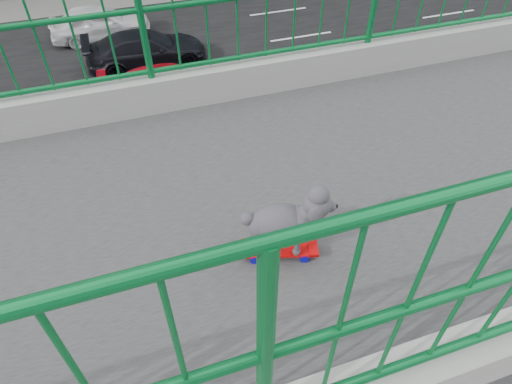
{
  "coord_description": "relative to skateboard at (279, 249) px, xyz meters",
  "views": [
    {
      "loc": [
        2.0,
        -0.23,
        9.18
      ],
      "look_at": [
        -0.15,
        0.49,
        6.97
      ],
      "focal_mm": 31.26,
      "sensor_mm": 36.0,
      "label": 1
    }
  ],
  "objects": [
    {
      "name": "car_4",
      "position": [
        -19.23,
        -1.08,
        -6.31
      ],
      "size": [
        1.74,
        4.33,
        1.48
      ],
      "primitive_type": "imported",
      "rotation": [
        0.0,
        0.0,
        3.14
      ],
      "color": "silver",
      "rests_on": "ground"
    },
    {
      "name": "poodle",
      "position": [
        0.01,
        0.03,
        0.26
      ],
      "size": [
        0.32,
        0.52,
        0.45
      ],
      "rotation": [
        0.0,
        0.0,
        -0.29
      ],
      "color": "#2A282C",
      "rests_on": "skateboard"
    },
    {
      "name": "skateboard",
      "position": [
        0.0,
        0.0,
        0.0
      ],
      "size": [
        0.27,
        0.49,
        0.06
      ],
      "rotation": [
        0.0,
        0.0,
        -0.29
      ],
      "color": "red",
      "rests_on": "footbridge"
    },
    {
      "name": "car_7",
      "position": [
        -12.83,
        0.93,
        -6.34
      ],
      "size": [
        1.99,
        4.89,
        1.42
      ],
      "primitive_type": "imported",
      "rotation": [
        0.0,
        0.0,
        3.14
      ],
      "color": "red",
      "rests_on": "ground"
    },
    {
      "name": "road",
      "position": [
        -13.43,
        -0.44,
        -7.04
      ],
      "size": [
        18.0,
        90.0,
        0.02
      ],
      "primitive_type": "cube",
      "color": "black",
      "rests_on": "ground"
    },
    {
      "name": "car_3",
      "position": [
        -16.03,
        0.5,
        -6.35
      ],
      "size": [
        1.97,
        4.84,
        1.4
      ],
      "primitive_type": "imported",
      "rotation": [
        0.0,
        0.0,
        3.14
      ],
      "color": "black",
      "rests_on": "ground"
    },
    {
      "name": "railing",
      "position": [
        -0.43,
        -0.44,
        0.17
      ],
      "size": [
        3.0,
        24.0,
        1.42
      ],
      "color": "gray",
      "rests_on": "footbridge"
    },
    {
      "name": "footbridge",
      "position": [
        -0.43,
        -0.44,
        -1.83
      ],
      "size": [
        3.0,
        24.0,
        7.0
      ],
      "color": "#2D2D2F",
      "rests_on": "ground"
    },
    {
      "name": "car_1",
      "position": [
        -9.63,
        8.49,
        -6.29
      ],
      "size": [
        1.61,
        4.61,
        1.52
      ],
      "primitive_type": "imported",
      "color": "#A1A1A6",
      "rests_on": "ground"
    },
    {
      "name": "car_5",
      "position": [
        -6.43,
        1.27,
        -6.37
      ],
      "size": [
        1.44,
        4.12,
        1.36
      ],
      "primitive_type": "imported",
      "color": "black",
      "rests_on": "ground"
    }
  ]
}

